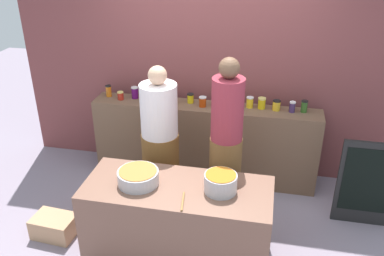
{
  "coord_description": "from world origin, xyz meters",
  "views": [
    {
      "loc": [
        0.75,
        -3.26,
        2.89
      ],
      "look_at": [
        0.0,
        0.35,
        1.05
      ],
      "focal_mm": 38.49,
      "sensor_mm": 36.0,
      "label": 1
    }
  ],
  "objects_px": {
    "preserve_jar_12": "(262,103)",
    "cook_in_cap": "(226,154)",
    "preserve_jar_2": "(135,93)",
    "preserve_jar_15": "(304,106)",
    "preserve_jar_8": "(217,103)",
    "preserve_jar_6": "(190,98)",
    "wooden_spoon": "(183,201)",
    "preserve_jar_5": "(173,98)",
    "preserve_jar_10": "(238,107)",
    "preserve_jar_7": "(203,102)",
    "preserve_jar_3": "(149,96)",
    "preserve_jar_0": "(109,91)",
    "preserve_jar_13": "(276,105)",
    "bread_crate": "(55,226)",
    "chalkboard_sign": "(367,184)",
    "preserve_jar_4": "(164,99)",
    "preserve_jar_1": "(121,96)",
    "cooking_pot_left": "(138,177)",
    "cook_with_tongs": "(160,148)",
    "preserve_jar_9": "(229,101)",
    "preserve_jar_14": "(292,107)",
    "preserve_jar_11": "(250,102)",
    "cooking_pot_center": "(221,183)"
  },
  "relations": [
    {
      "from": "preserve_jar_14",
      "to": "preserve_jar_5",
      "type": "bearing_deg",
      "value": -178.86
    },
    {
      "from": "bread_crate",
      "to": "chalkboard_sign",
      "type": "bearing_deg",
      "value": 15.33
    },
    {
      "from": "preserve_jar_3",
      "to": "preserve_jar_15",
      "type": "height_order",
      "value": "preserve_jar_15"
    },
    {
      "from": "cook_with_tongs",
      "to": "preserve_jar_13",
      "type": "bearing_deg",
      "value": 31.82
    },
    {
      "from": "preserve_jar_12",
      "to": "preserve_jar_10",
      "type": "bearing_deg",
      "value": -155.61
    },
    {
      "from": "preserve_jar_3",
      "to": "cook_with_tongs",
      "type": "xyz_separation_m",
      "value": [
        0.32,
        -0.69,
        -0.3
      ]
    },
    {
      "from": "cooking_pot_left",
      "to": "preserve_jar_0",
      "type": "bearing_deg",
      "value": 120.25
    },
    {
      "from": "preserve_jar_8",
      "to": "cooking_pot_left",
      "type": "bearing_deg",
      "value": -109.43
    },
    {
      "from": "chalkboard_sign",
      "to": "preserve_jar_14",
      "type": "bearing_deg",
      "value": 144.46
    },
    {
      "from": "preserve_jar_8",
      "to": "preserve_jar_11",
      "type": "xyz_separation_m",
      "value": [
        0.37,
        0.06,
        0.01
      ]
    },
    {
      "from": "cook_with_tongs",
      "to": "preserve_jar_8",
      "type": "bearing_deg",
      "value": 53.71
    },
    {
      "from": "preserve_jar_0",
      "to": "preserve_jar_7",
      "type": "xyz_separation_m",
      "value": [
        1.19,
        -0.08,
        -0.01
      ]
    },
    {
      "from": "preserve_jar_1",
      "to": "preserve_jar_7",
      "type": "xyz_separation_m",
      "value": [
        1.01,
        -0.01,
        0.01
      ]
    },
    {
      "from": "preserve_jar_8",
      "to": "bread_crate",
      "type": "distance_m",
      "value": 2.21
    },
    {
      "from": "preserve_jar_14",
      "to": "bread_crate",
      "type": "bearing_deg",
      "value": -148.26
    },
    {
      "from": "preserve_jar_2",
      "to": "preserve_jar_15",
      "type": "relative_size",
      "value": 1.02
    },
    {
      "from": "bread_crate",
      "to": "preserve_jar_8",
      "type": "bearing_deg",
      "value": 43.94
    },
    {
      "from": "preserve_jar_2",
      "to": "preserve_jar_7",
      "type": "relative_size",
      "value": 1.17
    },
    {
      "from": "preserve_jar_5",
      "to": "preserve_jar_15",
      "type": "bearing_deg",
      "value": 2.2
    },
    {
      "from": "preserve_jar_0",
      "to": "wooden_spoon",
      "type": "xyz_separation_m",
      "value": [
        1.31,
        -1.66,
        -0.25
      ]
    },
    {
      "from": "preserve_jar_15",
      "to": "preserve_jar_11",
      "type": "bearing_deg",
      "value": 179.57
    },
    {
      "from": "cooking_pot_center",
      "to": "wooden_spoon",
      "type": "xyz_separation_m",
      "value": [
        -0.29,
        -0.23,
        -0.07
      ]
    },
    {
      "from": "preserve_jar_11",
      "to": "preserve_jar_14",
      "type": "distance_m",
      "value": 0.48
    },
    {
      "from": "wooden_spoon",
      "to": "preserve_jar_5",
      "type": "bearing_deg",
      "value": 106.71
    },
    {
      "from": "preserve_jar_12",
      "to": "bread_crate",
      "type": "xyz_separation_m",
      "value": [
        -1.96,
        -1.46,
        -0.93
      ]
    },
    {
      "from": "preserve_jar_12",
      "to": "cook_in_cap",
      "type": "relative_size",
      "value": 0.07
    },
    {
      "from": "preserve_jar_7",
      "to": "preserve_jar_8",
      "type": "relative_size",
      "value": 1.19
    },
    {
      "from": "preserve_jar_5",
      "to": "cook_with_tongs",
      "type": "relative_size",
      "value": 0.09
    },
    {
      "from": "preserve_jar_1",
      "to": "preserve_jar_8",
      "type": "bearing_deg",
      "value": 0.92
    },
    {
      "from": "preserve_jar_15",
      "to": "bread_crate",
      "type": "distance_m",
      "value": 2.98
    },
    {
      "from": "preserve_jar_2",
      "to": "preserve_jar_13",
      "type": "bearing_deg",
      "value": -0.57
    },
    {
      "from": "preserve_jar_3",
      "to": "wooden_spoon",
      "type": "bearing_deg",
      "value": -64.2
    },
    {
      "from": "cook_in_cap",
      "to": "cooking_pot_left",
      "type": "bearing_deg",
      "value": -140.71
    },
    {
      "from": "bread_crate",
      "to": "chalkboard_sign",
      "type": "height_order",
      "value": "chalkboard_sign"
    },
    {
      "from": "preserve_jar_9",
      "to": "preserve_jar_13",
      "type": "height_order",
      "value": "preserve_jar_13"
    },
    {
      "from": "preserve_jar_1",
      "to": "preserve_jar_11",
      "type": "xyz_separation_m",
      "value": [
        1.55,
        0.08,
        0.01
      ]
    },
    {
      "from": "wooden_spoon",
      "to": "bread_crate",
      "type": "distance_m",
      "value": 1.58
    },
    {
      "from": "preserve_jar_3",
      "to": "cook_with_tongs",
      "type": "height_order",
      "value": "cook_with_tongs"
    },
    {
      "from": "preserve_jar_3",
      "to": "preserve_jar_4",
      "type": "distance_m",
      "value": 0.2
    },
    {
      "from": "wooden_spoon",
      "to": "bread_crate",
      "type": "bearing_deg",
      "value": 171.28
    },
    {
      "from": "preserve_jar_8",
      "to": "preserve_jar_6",
      "type": "bearing_deg",
      "value": 169.82
    },
    {
      "from": "preserve_jar_12",
      "to": "preserve_jar_2",
      "type": "bearing_deg",
      "value": 179.91
    },
    {
      "from": "preserve_jar_6",
      "to": "preserve_jar_9",
      "type": "xyz_separation_m",
      "value": [
        0.46,
        0.01,
        0.0
      ]
    },
    {
      "from": "preserve_jar_4",
      "to": "preserve_jar_10",
      "type": "xyz_separation_m",
      "value": [
        0.88,
        -0.03,
        -0.01
      ]
    },
    {
      "from": "preserve_jar_1",
      "to": "preserve_jar_14",
      "type": "xyz_separation_m",
      "value": [
        2.02,
        0.04,
        0.01
      ]
    },
    {
      "from": "preserve_jar_2",
      "to": "preserve_jar_15",
      "type": "height_order",
      "value": "preserve_jar_2"
    },
    {
      "from": "preserve_jar_3",
      "to": "preserve_jar_6",
      "type": "height_order",
      "value": "preserve_jar_3"
    },
    {
      "from": "preserve_jar_10",
      "to": "cooking_pot_left",
      "type": "distance_m",
      "value": 1.56
    },
    {
      "from": "preserve_jar_0",
      "to": "preserve_jar_5",
      "type": "height_order",
      "value": "preserve_jar_0"
    },
    {
      "from": "preserve_jar_8",
      "to": "cooking_pot_left",
      "type": "relative_size",
      "value": 0.27
    }
  ]
}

